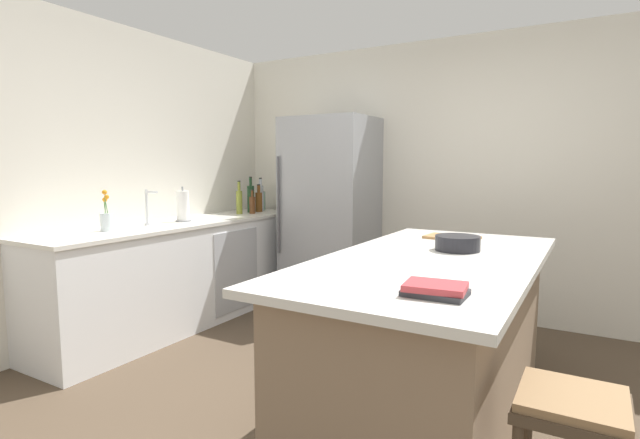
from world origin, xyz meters
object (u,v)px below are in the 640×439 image
(bar_stool, at_px, (571,427))
(cutting_board, at_px, (452,237))
(flower_vase, at_px, (106,219))
(wine_bottle, at_px, (251,198))
(refrigerator, at_px, (330,213))
(cookbook_stack, at_px, (435,289))
(gin_bottle, at_px, (262,200))
(soda_bottle, at_px, (261,197))
(kitchen_island, at_px, (430,336))
(mixing_bowl, at_px, (457,243))
(olive_oil_bottle, at_px, (239,201))
(sink_faucet, at_px, (148,207))
(syrup_bottle, at_px, (252,204))
(whiskey_bottle, at_px, (259,201))
(paper_towel_roll, at_px, (183,207))

(bar_stool, distance_m, cutting_board, 1.76)
(flower_vase, xyz_separation_m, wine_bottle, (0.02, 1.74, 0.06))
(refrigerator, bearing_deg, cookbook_stack, -53.18)
(bar_stool, xyz_separation_m, gin_bottle, (-3.24, 2.54, 0.51))
(bar_stool, bearing_deg, soda_bottle, 142.40)
(kitchen_island, height_order, wine_bottle, wine_bottle)
(mixing_bowl, bearing_deg, olive_oil_bottle, 158.00)
(refrigerator, height_order, flower_vase, refrigerator)
(refrigerator, xyz_separation_m, sink_faucet, (-0.93, -1.47, 0.14))
(flower_vase, bearing_deg, olive_oil_bottle, 89.17)
(refrigerator, distance_m, wine_bottle, 0.92)
(syrup_bottle, bearing_deg, flower_vase, -94.26)
(kitchen_island, height_order, cookbook_stack, cookbook_stack)
(gin_bottle, bearing_deg, whiskey_bottle, -61.41)
(cookbook_stack, xyz_separation_m, mixing_bowl, (-0.18, 1.04, 0.02))
(soda_bottle, height_order, mixing_bowl, soda_bottle)
(bar_stool, distance_m, sink_faucet, 3.39)
(wine_bottle, xyz_separation_m, mixing_bowl, (2.51, -1.21, -0.11))
(flower_vase, relative_size, cookbook_stack, 1.27)
(kitchen_island, height_order, cutting_board, cutting_board)
(cookbook_stack, bearing_deg, wine_bottle, 140.04)
(gin_bottle, height_order, syrup_bottle, gin_bottle)
(whiskey_bottle, height_order, mixing_bowl, whiskey_bottle)
(refrigerator, xyz_separation_m, soda_bottle, (-0.91, 0.05, 0.13))
(kitchen_island, distance_m, gin_bottle, 3.11)
(olive_oil_bottle, bearing_deg, mixing_bowl, -22.00)
(gin_bottle, distance_m, olive_oil_bottle, 0.48)
(sink_faucet, bearing_deg, cutting_board, 13.31)
(soda_bottle, relative_size, whiskey_bottle, 1.22)
(refrigerator, relative_size, paper_towel_roll, 6.07)
(olive_oil_bottle, height_order, cutting_board, olive_oil_bottle)
(soda_bottle, xyz_separation_m, olive_oil_bottle, (0.02, -0.39, -0.02))
(refrigerator, bearing_deg, kitchen_island, -46.48)
(whiskey_bottle, bearing_deg, flower_vase, -91.78)
(bar_stool, xyz_separation_m, mixing_bowl, (-0.67, 1.06, 0.44))
(refrigerator, xyz_separation_m, cutting_board, (1.46, -0.90, -0.02))
(gin_bottle, bearing_deg, mixing_bowl, -30.02)
(whiskey_bottle, distance_m, wine_bottle, 0.10)
(sink_faucet, relative_size, cookbook_stack, 1.20)
(kitchen_island, bearing_deg, cutting_board, 96.51)
(cutting_board, bearing_deg, kitchen_island, -83.49)
(refrigerator, distance_m, syrup_bottle, 0.83)
(bar_stool, bearing_deg, paper_towel_roll, 157.85)
(paper_towel_roll, bearing_deg, soda_bottle, 90.82)
(paper_towel_roll, distance_m, olive_oil_bottle, 0.78)
(syrup_bottle, bearing_deg, bar_stool, -35.10)
(sink_faucet, height_order, whiskey_bottle, sink_faucet)
(paper_towel_roll, distance_m, mixing_bowl, 2.51)
(soda_bottle, xyz_separation_m, syrup_bottle, (0.12, -0.30, -0.05))
(mixing_bowl, bearing_deg, wine_bottle, 154.27)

